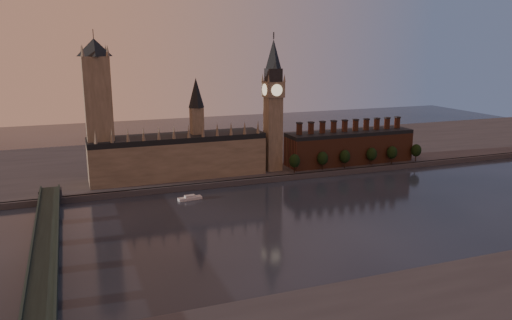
# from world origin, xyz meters

# --- Properties ---
(ground) EXTENTS (900.00, 900.00, 0.00)m
(ground) POSITION_xyz_m (0.00, 0.00, 0.00)
(ground) COLOR black
(ground) RESTS_ON ground
(north_bank) EXTENTS (900.00, 182.00, 4.00)m
(north_bank) POSITION_xyz_m (0.00, 178.04, 2.00)
(north_bank) COLOR #444449
(north_bank) RESTS_ON ground
(palace_of_westminster) EXTENTS (130.00, 30.30, 74.00)m
(palace_of_westminster) POSITION_xyz_m (-64.41, 114.91, 21.63)
(palace_of_westminster) COLOR gray
(palace_of_westminster) RESTS_ON north_bank
(victoria_tower) EXTENTS (24.00, 24.00, 108.00)m
(victoria_tower) POSITION_xyz_m (-120.00, 115.00, 59.09)
(victoria_tower) COLOR gray
(victoria_tower) RESTS_ON north_bank
(big_ben) EXTENTS (15.00, 15.00, 107.00)m
(big_ben) POSITION_xyz_m (10.00, 110.00, 56.83)
(big_ben) COLOR gray
(big_ben) RESTS_ON north_bank
(chimney_block) EXTENTS (110.00, 25.00, 37.00)m
(chimney_block) POSITION_xyz_m (80.00, 110.00, 17.82)
(chimney_block) COLOR brown
(chimney_block) RESTS_ON north_bank
(embankment_tree_0) EXTENTS (8.60, 8.60, 14.88)m
(embankment_tree_0) POSITION_xyz_m (22.10, 94.74, 13.47)
(embankment_tree_0) COLOR black
(embankment_tree_0) RESTS_ON north_bank
(embankment_tree_1) EXTENTS (8.60, 8.60, 14.88)m
(embankment_tree_1) POSITION_xyz_m (46.93, 95.23, 13.47)
(embankment_tree_1) COLOR black
(embankment_tree_1) RESTS_ON north_bank
(embankment_tree_2) EXTENTS (8.60, 8.60, 14.88)m
(embankment_tree_2) POSITION_xyz_m (66.95, 94.65, 13.47)
(embankment_tree_2) COLOR black
(embankment_tree_2) RESTS_ON north_bank
(embankment_tree_3) EXTENTS (8.60, 8.60, 14.88)m
(embankment_tree_3) POSITION_xyz_m (92.26, 94.53, 13.47)
(embankment_tree_3) COLOR black
(embankment_tree_3) RESTS_ON north_bank
(embankment_tree_4) EXTENTS (8.60, 8.60, 14.88)m
(embankment_tree_4) POSITION_xyz_m (112.04, 94.11, 13.47)
(embankment_tree_4) COLOR black
(embankment_tree_4) RESTS_ON north_bank
(embankment_tree_5) EXTENTS (8.60, 8.60, 14.88)m
(embankment_tree_5) POSITION_xyz_m (136.55, 94.09, 13.47)
(embankment_tree_5) COLOR black
(embankment_tree_5) RESTS_ON north_bank
(westminster_bridge) EXTENTS (14.00, 200.00, 11.55)m
(westminster_bridge) POSITION_xyz_m (-155.00, -2.70, 7.44)
(westminster_bridge) COLOR #1E2F2A
(westminster_bridge) RESTS_ON ground
(river_boat) EXTENTS (16.47, 6.35, 3.21)m
(river_boat) POSITION_xyz_m (-67.92, 67.31, 1.23)
(river_boat) COLOR silver
(river_boat) RESTS_ON ground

